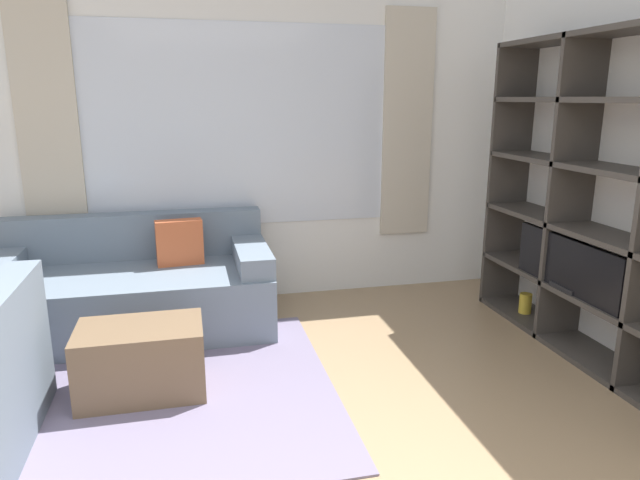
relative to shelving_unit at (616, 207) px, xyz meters
name	(u,v)px	position (x,y,z in m)	size (l,w,h in m)	color
wall_back	(240,138)	(-2.14, 1.76, 0.34)	(5.77, 0.11, 2.70)	white
wall_right	(637,151)	(0.18, 0.09, 0.33)	(0.07, 4.48, 2.70)	white
area_rug	(78,403)	(-3.24, 0.16, -1.01)	(2.89, 1.96, 0.01)	slate
shelving_unit	(616,207)	(0.00, 0.00, 0.00)	(0.36, 2.38, 2.08)	silver
couch_main	(134,290)	(-3.00, 1.23, -0.72)	(1.98, 0.98, 0.81)	slate
ottoman	(142,360)	(-2.89, 0.20, -0.81)	(0.70, 0.45, 0.42)	brown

